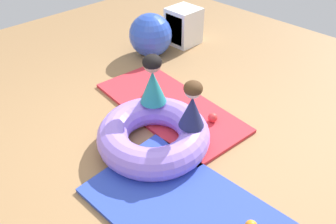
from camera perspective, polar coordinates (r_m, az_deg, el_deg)
name	(u,v)px	position (r m, az deg, el deg)	size (l,w,h in m)	color
ground_plane	(145,148)	(3.40, -4.04, -6.14)	(8.00, 8.00, 0.00)	#9E7549
gym_mat_center_rear	(169,106)	(3.91, 0.19, 0.96)	(1.88, 0.86, 0.04)	red
gym_mat_near_right	(187,211)	(2.86, 3.19, -16.49)	(1.69, 0.99, 0.04)	#2D47B7
inflatable_cushion	(154,135)	(3.31, -2.49, -3.96)	(1.12, 1.12, 0.31)	#9975EA
child_in_navy	(192,105)	(3.05, 4.17, 1.23)	(0.25, 0.25, 0.48)	navy
child_in_teal	(153,80)	(3.36, -2.63, 5.52)	(0.34, 0.34, 0.54)	teal
play_ball_green	(149,91)	(4.07, -3.24, 3.67)	(0.10, 0.10, 0.10)	green
play_ball_teal	(167,122)	(3.57, -0.19, -1.75)	(0.09, 0.09, 0.09)	teal
play_ball_red	(213,118)	(3.66, 7.65, -0.95)	(0.10, 0.10, 0.10)	red
exercise_ball_large	(151,35)	(4.96, -3.00, 13.00)	(0.62, 0.62, 0.62)	blue
storage_cube	(182,26)	(5.34, 2.48, 14.42)	(0.44, 0.44, 0.56)	white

